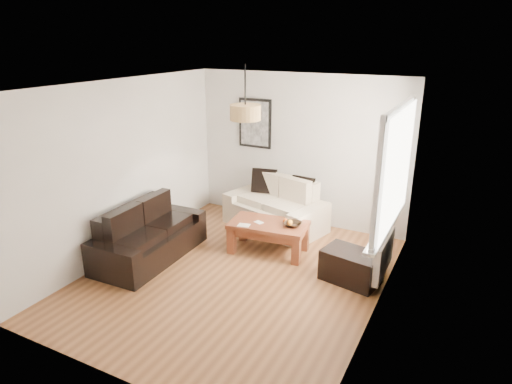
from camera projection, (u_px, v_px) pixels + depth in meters
The scene contains 21 objects.
floor at pixel (236, 276), 6.24m from camera, with size 4.50×4.50×0.00m, color brown.
ceiling at pixel (233, 85), 5.38m from camera, with size 3.80×4.50×0.00m, color white, non-canonical shape.
wall_back at pixel (300, 150), 7.70m from camera, with size 3.80×0.04×2.60m, color silver, non-canonical shape.
wall_front at pixel (108, 260), 3.92m from camera, with size 3.80×0.04×2.60m, color silver, non-canonical shape.
wall_left at pixel (124, 169), 6.63m from camera, with size 0.04×4.50×2.60m, color silver, non-canonical shape.
wall_right at pixel (383, 212), 4.99m from camera, with size 0.04×4.50×2.60m, color silver, non-canonical shape.
window_bay at pixel (396, 168), 5.58m from camera, with size 0.14×1.90×1.60m, color white, non-canonical shape.
radiator at pixel (383, 255), 6.00m from camera, with size 0.10×0.90×0.52m, color white.
poster at pixel (255, 123), 7.91m from camera, with size 0.62×0.04×0.87m, color black, non-canonical shape.
pendant_shade at pixel (245, 112), 5.76m from camera, with size 0.40×0.40×0.20m, color tan.
loveseat_cream at pixel (275, 204), 7.70m from camera, with size 1.69×0.92×0.84m, color beige, non-canonical shape.
sofa_leather at pixel (149, 233), 6.65m from camera, with size 1.80×0.87×0.78m, color black, non-canonical shape.
coffee_table at pixel (268, 237), 6.87m from camera, with size 1.17×0.64×0.48m, color brown, non-canonical shape.
ottoman at pixel (351, 266), 6.05m from camera, with size 0.76×0.49×0.43m, color black.
cushion_left at pixel (264, 181), 7.90m from camera, with size 0.43×0.13×0.43m, color black.
cushion_right at pixel (302, 188), 7.59m from camera, with size 0.39×0.12×0.39m, color black.
fruit_bowl at pixel (293, 224), 6.65m from camera, with size 0.26×0.26×0.06m, color black.
orange_a at pixel (290, 222), 6.71m from camera, with size 0.07×0.07×0.07m, color orange.
orange_b at pixel (290, 223), 6.68m from camera, with size 0.07×0.07×0.07m, color orange.
orange_c at pixel (285, 221), 6.76m from camera, with size 0.07×0.07×0.07m, color #E95A13.
papers at pixel (244, 225), 6.70m from camera, with size 0.18×0.12×0.01m, color white.
Camera 1 is at (2.76, -4.77, 3.16)m, focal length 31.41 mm.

